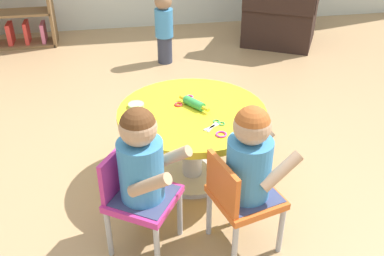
{
  "coord_description": "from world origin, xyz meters",
  "views": [
    {
      "loc": [
        -0.39,
        -2.13,
        1.68
      ],
      "look_at": [
        0.0,
        0.0,
        0.35
      ],
      "focal_mm": 40.96,
      "sensor_mm": 36.0,
      "label": 1
    }
  ],
  "objects_px": {
    "craft_table": "(192,128)",
    "toddler_standing": "(164,26)",
    "child_chair_right": "(240,198)",
    "craft_scissors": "(216,125)",
    "seated_child_left": "(141,159)",
    "child_chair_left": "(137,196)",
    "bookshelf_low": "(7,17)",
    "rolling_pin": "(194,103)",
    "seated_child_right": "(250,157)",
    "armchair_dark": "(280,14)"
  },
  "relations": [
    {
      "from": "craft_table",
      "to": "toddler_standing",
      "type": "distance_m",
      "value": 1.83
    },
    {
      "from": "child_chair_right",
      "to": "craft_scissors",
      "type": "relative_size",
      "value": 3.93
    },
    {
      "from": "craft_table",
      "to": "seated_child_left",
      "type": "bearing_deg",
      "value": -122.37
    },
    {
      "from": "child_chair_left",
      "to": "child_chair_right",
      "type": "xyz_separation_m",
      "value": [
        0.48,
        -0.1,
        0.0
      ]
    },
    {
      "from": "toddler_standing",
      "to": "bookshelf_low",
      "type": "bearing_deg",
      "value": 154.82
    },
    {
      "from": "bookshelf_low",
      "to": "rolling_pin",
      "type": "relative_size",
      "value": 4.58
    },
    {
      "from": "seated_child_right",
      "to": "rolling_pin",
      "type": "height_order",
      "value": "seated_child_right"
    },
    {
      "from": "craft_table",
      "to": "craft_scissors",
      "type": "distance_m",
      "value": 0.24
    },
    {
      "from": "seated_child_right",
      "to": "bookshelf_low",
      "type": "xyz_separation_m",
      "value": [
        -1.63,
        3.13,
        -0.22
      ]
    },
    {
      "from": "child_chair_right",
      "to": "armchair_dark",
      "type": "distance_m",
      "value": 3.0
    },
    {
      "from": "seated_child_right",
      "to": "toddler_standing",
      "type": "xyz_separation_m",
      "value": [
        -0.1,
        2.41,
        -0.17
      ]
    },
    {
      "from": "toddler_standing",
      "to": "craft_scissors",
      "type": "xyz_separation_m",
      "value": [
        0.03,
        -2.01,
        0.11
      ]
    },
    {
      "from": "seated_child_right",
      "to": "bookshelf_low",
      "type": "bearing_deg",
      "value": 117.52
    },
    {
      "from": "seated_child_right",
      "to": "toddler_standing",
      "type": "relative_size",
      "value": 0.76
    },
    {
      "from": "armchair_dark",
      "to": "craft_scissors",
      "type": "height_order",
      "value": "armchair_dark"
    },
    {
      "from": "craft_table",
      "to": "armchair_dark",
      "type": "distance_m",
      "value": 2.53
    },
    {
      "from": "armchair_dark",
      "to": "craft_table",
      "type": "bearing_deg",
      "value": -121.73
    },
    {
      "from": "bookshelf_low",
      "to": "rolling_pin",
      "type": "height_order",
      "value": "bookshelf_low"
    },
    {
      "from": "child_chair_left",
      "to": "bookshelf_low",
      "type": "xyz_separation_m",
      "value": [
        -1.11,
        3.04,
        0.01
      ]
    },
    {
      "from": "seated_child_left",
      "to": "child_chair_right",
      "type": "relative_size",
      "value": 0.95
    },
    {
      "from": "seated_child_right",
      "to": "craft_scissors",
      "type": "distance_m",
      "value": 0.41
    },
    {
      "from": "seated_child_left",
      "to": "toddler_standing",
      "type": "xyz_separation_m",
      "value": [
        0.39,
        2.34,
        -0.17
      ]
    },
    {
      "from": "child_chair_left",
      "to": "rolling_pin",
      "type": "relative_size",
      "value": 2.64
    },
    {
      "from": "craft_table",
      "to": "seated_child_right",
      "type": "bearing_deg",
      "value": -74.24
    },
    {
      "from": "child_chair_left",
      "to": "seated_child_right",
      "type": "distance_m",
      "value": 0.58
    },
    {
      "from": "child_chair_left",
      "to": "seated_child_left",
      "type": "xyz_separation_m",
      "value": [
        0.03,
        -0.02,
        0.23
      ]
    },
    {
      "from": "child_chair_right",
      "to": "toddler_standing",
      "type": "xyz_separation_m",
      "value": [
        -0.06,
        2.42,
        0.05
      ]
    },
    {
      "from": "toddler_standing",
      "to": "craft_scissors",
      "type": "relative_size",
      "value": 4.93
    },
    {
      "from": "rolling_pin",
      "to": "craft_table",
      "type": "bearing_deg",
      "value": -117.49
    },
    {
      "from": "child_chair_left",
      "to": "armchair_dark",
      "type": "bearing_deg",
      "value": 57.42
    },
    {
      "from": "seated_child_right",
      "to": "craft_scissors",
      "type": "relative_size",
      "value": 3.74
    },
    {
      "from": "bookshelf_low",
      "to": "armchair_dark",
      "type": "distance_m",
      "value": 2.83
    },
    {
      "from": "bookshelf_low",
      "to": "craft_scissors",
      "type": "relative_size",
      "value": 6.83
    },
    {
      "from": "seated_child_right",
      "to": "rolling_pin",
      "type": "relative_size",
      "value": 2.51
    },
    {
      "from": "craft_table",
      "to": "bookshelf_low",
      "type": "relative_size",
      "value": 0.92
    },
    {
      "from": "seated_child_left",
      "to": "seated_child_right",
      "type": "relative_size",
      "value": 1.0
    },
    {
      "from": "child_chair_left",
      "to": "craft_scissors",
      "type": "xyz_separation_m",
      "value": [
        0.46,
        0.31,
        0.17
      ]
    },
    {
      "from": "armchair_dark",
      "to": "toddler_standing",
      "type": "height_order",
      "value": "armchair_dark"
    },
    {
      "from": "seated_child_right",
      "to": "bookshelf_low",
      "type": "distance_m",
      "value": 3.54
    },
    {
      "from": "craft_table",
      "to": "armchair_dark",
      "type": "xyz_separation_m",
      "value": [
        1.33,
        2.15,
        -0.04
      ]
    },
    {
      "from": "child_chair_left",
      "to": "seated_child_right",
      "type": "xyz_separation_m",
      "value": [
        0.52,
        -0.09,
        0.23
      ]
    },
    {
      "from": "seated_child_right",
      "to": "toddler_standing",
      "type": "bearing_deg",
      "value": 92.36
    },
    {
      "from": "toddler_standing",
      "to": "rolling_pin",
      "type": "distance_m",
      "value": 1.8
    },
    {
      "from": "child_chair_right",
      "to": "bookshelf_low",
      "type": "bearing_deg",
      "value": 116.88
    },
    {
      "from": "craft_table",
      "to": "rolling_pin",
      "type": "height_order",
      "value": "rolling_pin"
    },
    {
      "from": "craft_table",
      "to": "seated_child_right",
      "type": "xyz_separation_m",
      "value": [
        0.16,
        -0.58,
        0.18
      ]
    },
    {
      "from": "child_chair_left",
      "to": "rolling_pin",
      "type": "bearing_deg",
      "value": 54.4
    },
    {
      "from": "craft_table",
      "to": "craft_scissors",
      "type": "bearing_deg",
      "value": -61.68
    },
    {
      "from": "craft_scissors",
      "to": "seated_child_right",
      "type": "bearing_deg",
      "value": -80.55
    },
    {
      "from": "craft_table",
      "to": "child_chair_left",
      "type": "xyz_separation_m",
      "value": [
        -0.36,
        -0.49,
        -0.05
      ]
    }
  ]
}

